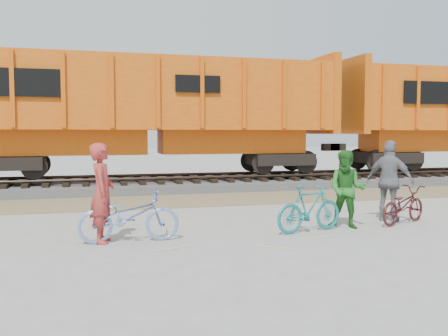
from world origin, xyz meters
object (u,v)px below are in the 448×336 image
at_px(person_woman, 390,181).
at_px(bicycle_teal, 309,209).
at_px(bicycle_maroon, 403,205).
at_px(person_solo, 102,193).
at_px(hopper_car_center, 152,109).
at_px(bicycle_blue, 129,216).
at_px(person_man, 347,189).

bearing_deg(person_woman, bicycle_teal, 71.83).
bearing_deg(bicycle_maroon, person_solo, 66.75).
bearing_deg(person_woman, bicycle_maroon, 159.41).
relative_size(hopper_car_center, bicycle_maroon, 8.36).
distance_m(bicycle_maroon, person_woman, 0.68).
relative_size(person_solo, person_woman, 0.99).
relative_size(bicycle_blue, bicycle_teal, 1.16).
xyz_separation_m(bicycle_blue, bicycle_maroon, (6.34, 0.29, -0.07)).
xyz_separation_m(hopper_car_center, bicycle_teal, (2.19, -9.05, -2.50)).
bearing_deg(person_woman, bicycle_blue, 61.72).
distance_m(bicycle_maroon, person_man, 1.60).
bearing_deg(person_woman, hopper_car_center, -5.59).
distance_m(hopper_car_center, person_solo, 9.40).
bearing_deg(person_solo, bicycle_teal, -84.88).
xyz_separation_m(hopper_car_center, person_man, (3.19, -8.85, -2.14)).
xyz_separation_m(hopper_car_center, bicycle_blue, (-1.61, -9.03, -2.49)).
bearing_deg(hopper_car_center, person_man, -70.17).
height_order(hopper_car_center, bicycle_maroon, hopper_car_center).
bearing_deg(bicycle_maroon, hopper_car_center, 3.55).
xyz_separation_m(person_solo, person_man, (5.31, 0.08, -0.10)).
xyz_separation_m(hopper_car_center, person_woman, (4.63, -8.34, -2.03)).
distance_m(hopper_car_center, bicycle_maroon, 10.26).
bearing_deg(bicycle_maroon, bicycle_teal, 72.30).
xyz_separation_m(hopper_car_center, bicycle_maroon, (4.73, -8.74, -2.57)).
relative_size(hopper_car_center, person_man, 8.04).
xyz_separation_m(bicycle_maroon, person_solo, (-6.84, -0.19, 0.53)).
distance_m(bicycle_teal, person_woman, 2.58).
relative_size(bicycle_blue, person_woman, 1.00).
bearing_deg(person_solo, hopper_car_center, -6.53).
distance_m(person_solo, person_woman, 6.77).
bearing_deg(bicycle_maroon, person_man, 69.57).
xyz_separation_m(bicycle_maroon, person_woman, (-0.10, 0.40, 0.54)).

